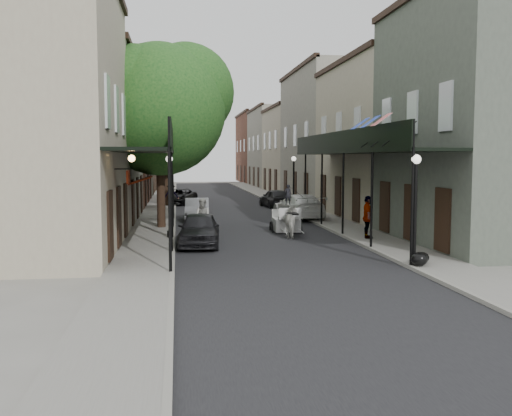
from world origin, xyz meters
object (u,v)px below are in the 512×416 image
object	(u,v)px
horse	(293,222)
car_right_far	(275,198)
carriage	(285,213)
car_left_far	(179,197)
lamppost_right_near	(415,208)
lamppost_right_far	(294,183)
tree_far	(170,130)
pedestrian_walking	(204,217)
lamppost_left	(170,195)
tree_near	(168,104)
pedestrian_sidewalk_right	(368,217)
car_left_near	(199,229)
car_right_near	(299,206)
car_left_mid	(197,209)
pedestrian_sidewalk_left	(171,195)

from	to	relation	value
horse	car_right_far	xyz separation A→B (m)	(2.02, 16.32, -0.03)
carriage	car_left_far	bearing A→B (deg)	108.56
lamppost_right_near	lamppost_right_far	distance (m)	20.00
lamppost_right_near	carriage	distance (m)	10.62
lamppost_right_far	carriage	world-z (taller)	lamppost_right_far
tree_far	car_left_far	xyz separation A→B (m)	(0.65, 1.88, -5.21)
tree_far	pedestrian_walking	bearing A→B (deg)	-84.33
lamppost_left	horse	bearing A→B (deg)	0.00
tree_near	carriage	world-z (taller)	tree_near
lamppost_right_far	pedestrian_sidewalk_right	distance (m)	13.66
lamppost_left	carriage	distance (m)	6.29
carriage	pedestrian_walking	size ratio (longest dim) A/B	1.34
car_left_near	car_right_far	world-z (taller)	car_left_near
pedestrian_sidewalk_right	car_right_near	bearing A→B (deg)	18.55
car_left_near	car_right_near	world-z (taller)	car_right_near
tree_near	lamppost_left	distance (m)	6.10
pedestrian_sidewalk_right	lamppost_left	bearing A→B (deg)	91.76
car_left_mid	car_right_near	xyz separation A→B (m)	(6.20, 0.00, 0.11)
tree_near	car_left_near	world-z (taller)	tree_near
horse	car_left_far	distance (m)	20.72
tree_far	car_left_mid	world-z (taller)	tree_far
lamppost_right_near	car_right_far	bearing A→B (deg)	91.18
pedestrian_sidewalk_left	horse	bearing A→B (deg)	112.61
pedestrian_sidewalk_left	car_right_far	bearing A→B (deg)	179.40
pedestrian_sidewalk_left	car_left_far	bearing A→B (deg)	-97.03
tree_far	pedestrian_sidewalk_left	size ratio (longest dim) A/B	5.08
lamppost_right_near	lamppost_right_far	size ratio (longest dim) A/B	1.00
lamppost_left	car_left_near	distance (m)	2.71
tree_far	car_left_near	distance (m)	20.86
carriage	car_right_far	distance (m)	14.17
lamppost_right_near	car_left_near	bearing A→B (deg)	139.24
tree_near	car_left_near	xyz separation A→B (m)	(1.34, -6.18, -5.78)
carriage	car_right_near	size ratio (longest dim) A/B	0.46
pedestrian_sidewalk_left	pedestrian_sidewalk_right	distance (m)	20.54
carriage	lamppost_right_near	bearing A→B (deg)	-74.59
lamppost_right_far	horse	distance (m)	12.33
lamppost_right_near	car_left_far	size ratio (longest dim) A/B	0.82
tree_far	pedestrian_sidewalk_right	world-z (taller)	tree_far
tree_far	lamppost_left	size ratio (longest dim) A/B	2.32
lamppost_left	car_left_far	size ratio (longest dim) A/B	0.82
lamppost_left	pedestrian_sidewalk_right	distance (m)	8.97
carriage	car_left_near	distance (m)	6.23
car_left_mid	car_right_far	distance (m)	10.37
car_left_near	pedestrian_walking	bearing A→B (deg)	88.34
tree_far	car_left_near	size ratio (longest dim) A/B	2.06
pedestrian_walking	lamppost_left	bearing A→B (deg)	-132.73
pedestrian_walking	car_left_mid	xyz separation A→B (m)	(-0.06, 7.05, -0.25)
carriage	car_left_near	bearing A→B (deg)	-134.50
car_right_far	car_left_far	bearing A→B (deg)	-34.89
car_left_far	lamppost_right_far	bearing A→B (deg)	-30.14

